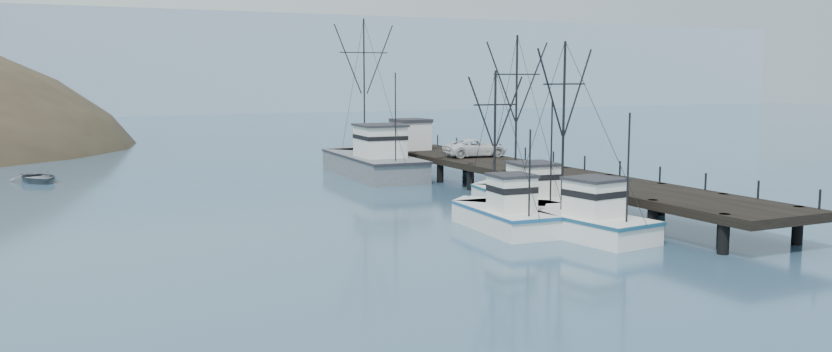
{
  "coord_description": "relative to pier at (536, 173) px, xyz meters",
  "views": [
    {
      "loc": [
        -19.11,
        -32.48,
        8.69
      ],
      "look_at": [
        2.64,
        12.46,
        2.5
      ],
      "focal_mm": 35.0,
      "sensor_mm": 36.0,
      "label": 1
    }
  ],
  "objects": [
    {
      "name": "work_vessel",
      "position": [
        -5.88,
        16.85,
        -0.46
      ],
      "size": [
        5.86,
        17.03,
        14.02
      ],
      "color": "slate",
      "rests_on": "ground"
    },
    {
      "name": "motorboat",
      "position": [
        -32.35,
        24.57,
        -1.69
      ],
      "size": [
        4.91,
        6.02,
        1.09
      ],
      "primitive_type": "imported",
      "rotation": [
        0.0,
        0.0,
        0.24
      ],
      "color": "slate",
      "rests_on": "ground"
    },
    {
      "name": "pier_shed",
      "position": [
        -1.46,
        18.0,
        1.73
      ],
      "size": [
        3.0,
        3.2,
        2.8
      ],
      "color": "silver",
      "rests_on": "pier"
    },
    {
      "name": "distant_ridge",
      "position": [
        -4.0,
        154.0,
        -1.69
      ],
      "size": [
        360.0,
        40.0,
        26.0
      ],
      "primitive_type": "cube",
      "color": "#9EB2C6",
      "rests_on": "ground"
    },
    {
      "name": "pier",
      "position": [
        0.0,
        0.0,
        0.0
      ],
      "size": [
        6.0,
        44.0,
        2.0
      ],
      "color": "black",
      "rests_on": "ground"
    },
    {
      "name": "trawler_mid",
      "position": [
        -8.93,
        -9.61,
        -0.87
      ],
      "size": [
        3.56,
        9.13,
        9.33
      ],
      "color": "white",
      "rests_on": "ground"
    },
    {
      "name": "trawler_far",
      "position": [
        -4.31,
        -4.74,
        -0.87
      ],
      "size": [
        5.03,
        11.48,
        11.65
      ],
      "color": "white",
      "rests_on": "ground"
    },
    {
      "name": "pickup_truck",
      "position": [
        0.5,
        9.63,
        1.05
      ],
      "size": [
        5.47,
        2.83,
        1.48
      ],
      "primitive_type": "imported",
      "rotation": [
        0.0,
        0.0,
        1.5
      ],
      "color": "silver",
      "rests_on": "pier"
    },
    {
      "name": "ground",
      "position": [
        -14.0,
        -16.0,
        -1.69
      ],
      "size": [
        400.0,
        400.0,
        0.0
      ],
      "primitive_type": "plane",
      "color": "#325270",
      "rests_on": "ground"
    },
    {
      "name": "trawler_near",
      "position": [
        -6.11,
        -12.69,
        -0.87
      ],
      "size": [
        4.68,
        10.77,
        10.92
      ],
      "color": "white",
      "rests_on": "ground"
    }
  ]
}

